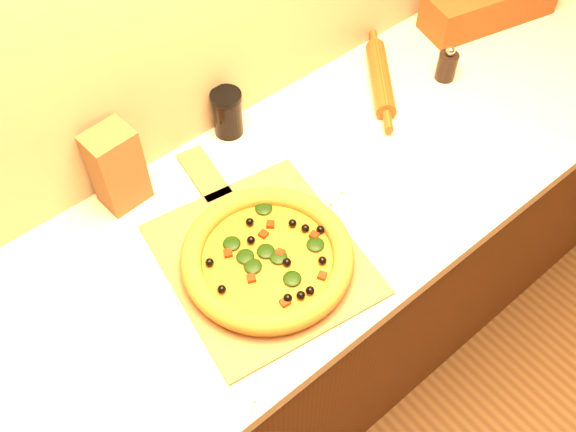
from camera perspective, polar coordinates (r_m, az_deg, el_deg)
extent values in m
cube|color=#4A2A10|center=(1.85, -1.85, -9.54)|extent=(2.80, 0.65, 0.86)
cube|color=beige|center=(1.47, -2.31, -1.39)|extent=(2.84, 0.68, 0.04)
cube|color=brown|center=(1.40, -2.32, -3.82)|extent=(0.45, 0.49, 0.01)
cube|color=brown|center=(1.56, -7.49, 3.72)|extent=(0.09, 0.18, 0.01)
cylinder|color=#B3862C|center=(1.38, -1.82, -4.06)|extent=(0.35, 0.35, 0.02)
cylinder|color=orange|center=(1.37, -1.83, -3.76)|extent=(0.29, 0.29, 0.01)
torus|color=#9A531C|center=(1.36, -1.84, -3.59)|extent=(0.37, 0.37, 0.05)
ellipsoid|color=black|center=(1.39, -0.93, -1.50)|extent=(0.04, 0.04, 0.01)
sphere|color=black|center=(1.33, -2.73, -5.05)|extent=(0.02, 0.02, 0.02)
cube|color=#951905|center=(1.34, 0.34, -4.55)|extent=(0.02, 0.02, 0.01)
cylinder|color=black|center=(1.82, 13.92, 12.78)|extent=(0.05, 0.05, 0.08)
sphere|color=silver|center=(1.79, 14.25, 14.03)|extent=(0.03, 0.03, 0.03)
cylinder|color=#5E2C10|center=(1.77, 8.22, 12.03)|extent=(0.21, 0.24, 0.05)
cylinder|color=#5E2C10|center=(1.90, 7.65, 15.28)|extent=(0.06, 0.06, 0.02)
cylinder|color=#5E2C10|center=(1.65, 8.86, 8.30)|extent=(0.06, 0.06, 0.02)
cube|color=#633312|center=(2.05, 17.51, 17.57)|extent=(0.43, 0.22, 0.11)
cube|color=brown|center=(1.47, -14.98, 4.16)|extent=(0.11, 0.09, 0.21)
cylinder|color=black|center=(1.61, -5.38, 8.90)|extent=(0.07, 0.07, 0.11)
cylinder|color=black|center=(1.57, -5.55, 10.53)|extent=(0.08, 0.08, 0.01)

